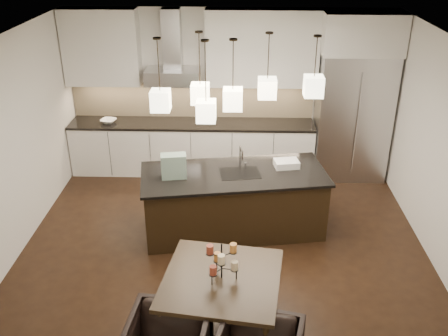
{
  "coord_description": "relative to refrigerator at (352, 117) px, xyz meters",
  "views": [
    {
      "loc": [
        0.18,
        -5.62,
        4.02
      ],
      "look_at": [
        0.0,
        0.2,
        1.15
      ],
      "focal_mm": 40.0,
      "sensor_mm": 36.0,
      "label": 1
    }
  ],
  "objects": [
    {
      "name": "floor",
      "position": [
        -2.1,
        -2.38,
        -1.08
      ],
      "size": [
        5.5,
        5.5,
        0.02
      ],
      "primitive_type": "cube",
      "color": "black",
      "rests_on": "ground"
    },
    {
      "name": "ceiling",
      "position": [
        -2.1,
        -2.38,
        1.73
      ],
      "size": [
        5.5,
        5.5,
        0.02
      ],
      "primitive_type": "cube",
      "color": "white",
      "rests_on": "wall_back"
    },
    {
      "name": "wall_back",
      "position": [
        -2.1,
        0.38,
        0.32
      ],
      "size": [
        5.5,
        0.02,
        2.8
      ],
      "primitive_type": "cube",
      "color": "silver",
      "rests_on": "ground"
    },
    {
      "name": "wall_front",
      "position": [
        -2.1,
        -5.14,
        0.32
      ],
      "size": [
        5.5,
        0.02,
        2.8
      ],
      "primitive_type": "cube",
      "color": "silver",
      "rests_on": "ground"
    },
    {
      "name": "wall_left",
      "position": [
        -4.86,
        -2.38,
        0.32
      ],
      "size": [
        0.02,
        5.5,
        2.8
      ],
      "primitive_type": "cube",
      "color": "silver",
      "rests_on": "ground"
    },
    {
      "name": "wall_right",
      "position": [
        0.66,
        -2.38,
        0.32
      ],
      "size": [
        0.02,
        5.5,
        2.8
      ],
      "primitive_type": "cube",
      "color": "silver",
      "rests_on": "ground"
    },
    {
      "name": "refrigerator",
      "position": [
        0.0,
        0.0,
        0.0
      ],
      "size": [
        1.2,
        0.72,
        2.15
      ],
      "primitive_type": "cube",
      "color": "#B7B7BA",
      "rests_on": "floor"
    },
    {
      "name": "fridge_panel",
      "position": [
        0.0,
        0.0,
        1.4
      ],
      "size": [
        1.26,
        0.72,
        0.65
      ],
      "primitive_type": "cube",
      "color": "silver",
      "rests_on": "refrigerator"
    },
    {
      "name": "lower_cabinets",
      "position": [
        -2.73,
        0.05,
        -0.64
      ],
      "size": [
        4.21,
        0.62,
        0.88
      ],
      "primitive_type": "cube",
      "color": "silver",
      "rests_on": "floor"
    },
    {
      "name": "countertop",
      "position": [
        -2.73,
        0.05,
        -0.17
      ],
      "size": [
        4.21,
        0.66,
        0.04
      ],
      "primitive_type": "cube",
      "color": "black",
      "rests_on": "lower_cabinets"
    },
    {
      "name": "backsplash",
      "position": [
        -2.73,
        0.35,
        0.16
      ],
      "size": [
        4.21,
        0.02,
        0.63
      ],
      "primitive_type": "cube",
      "color": "tan",
      "rests_on": "countertop"
    },
    {
      "name": "upper_cab_left",
      "position": [
        -4.2,
        0.19,
        1.1
      ],
      "size": [
        1.25,
        0.35,
        1.25
      ],
      "primitive_type": "cube",
      "color": "silver",
      "rests_on": "wall_back"
    },
    {
      "name": "upper_cab_right",
      "position": [
        -1.55,
        0.19,
        1.1
      ],
      "size": [
        1.85,
        0.35,
        1.25
      ],
      "primitive_type": "cube",
      "color": "silver",
      "rests_on": "wall_back"
    },
    {
      "name": "hood_canopy",
      "position": [
        -3.03,
        0.1,
        0.65
      ],
      "size": [
        0.9,
        0.52,
        0.24
      ],
      "primitive_type": "cube",
      "color": "#B7B7BA",
      "rests_on": "wall_back"
    },
    {
      "name": "hood_chimney",
      "position": [
        -3.03,
        0.21,
        1.24
      ],
      "size": [
        0.3,
        0.28,
        0.96
      ],
      "primitive_type": "cube",
      "color": "#B7B7BA",
      "rests_on": "hood_canopy"
    },
    {
      "name": "fruit_bowl",
      "position": [
        -4.16,
        0.0,
        -0.12
      ],
      "size": [
        0.31,
        0.31,
        0.06
      ],
      "primitive_type": "imported",
      "rotation": [
        0.0,
        0.0,
        -0.2
      ],
      "color": "silver",
      "rests_on": "countertop"
    },
    {
      "name": "island_body",
      "position": [
        -1.97,
        -1.85,
        -0.64
      ],
      "size": [
        2.6,
        1.38,
        0.87
      ],
      "primitive_type": "cube",
      "rotation": [
        0.0,
        0.0,
        0.16
      ],
      "color": "black",
      "rests_on": "floor"
    },
    {
      "name": "island_top",
      "position": [
        -1.97,
        -1.85,
        -0.18
      ],
      "size": [
        2.69,
        1.47,
        0.04
      ],
      "primitive_type": "cube",
      "rotation": [
        0.0,
        0.0,
        0.16
      ],
      "color": "black",
      "rests_on": "island_body"
    },
    {
      "name": "faucet",
      "position": [
        -1.89,
        -1.73,
        0.02
      ],
      "size": [
        0.14,
        0.25,
        0.38
      ],
      "primitive_type": null,
      "rotation": [
        0.0,
        0.0,
        0.16
      ],
      "color": "silver",
      "rests_on": "island_top"
    },
    {
      "name": "tote_bag",
      "position": [
        -2.78,
        -2.0,
        0.0
      ],
      "size": [
        0.36,
        0.23,
        0.34
      ],
      "primitive_type": "cube",
      "rotation": [
        0.0,
        0.0,
        0.16
      ],
      "color": "#164633",
      "rests_on": "island_top"
    },
    {
      "name": "food_container",
      "position": [
        -1.23,
        -1.63,
        -0.11
      ],
      "size": [
        0.37,
        0.29,
        0.1
      ],
      "primitive_type": "cube",
      "rotation": [
        0.0,
        0.0,
        0.16
      ],
      "color": "silver",
      "rests_on": "island_top"
    },
    {
      "name": "dining_table",
      "position": [
        -2.07,
        -3.87,
        -0.72
      ],
      "size": [
        1.35,
        1.35,
        0.72
      ],
      "primitive_type": null,
      "rotation": [
        0.0,
        0.0,
        -0.14
      ],
      "color": "black",
      "rests_on": "floor"
    },
    {
      "name": "candelabra",
      "position": [
        -2.07,
        -3.87,
        -0.15
      ],
      "size": [
        0.39,
        0.39,
        0.42
      ],
      "primitive_type": null,
      "rotation": [
        0.0,
        0.0,
        -0.14
      ],
      "color": "black",
      "rests_on": "dining_table"
    },
    {
      "name": "candle_a",
      "position": [
        -1.94,
        -3.89,
        -0.19
      ],
      "size": [
        0.08,
        0.08,
        0.1
      ],
      "primitive_type": "cylinder",
      "rotation": [
        0.0,
        0.0,
        -0.14
      ],
      "color": "beige",
      "rests_on": "candelabra"
    },
    {
      "name": "candle_b",
      "position": [
        -2.12,
        -3.75,
        -0.19
      ],
      "size": [
        0.08,
        0.08,
        0.1
      ],
      "primitive_type": "cylinder",
      "rotation": [
        0.0,
        0.0,
        -0.14
      ],
      "color": "orange",
      "rests_on": "candelabra"
    },
    {
      "name": "candle_c",
      "position": [
        -2.15,
        -3.97,
        -0.19
      ],
      "size": [
        0.08,
        0.08,
        0.1
      ],
      "primitive_type": "cylinder",
      "rotation": [
        0.0,
        0.0,
        -0.14
      ],
      "color": "#A1412D",
      "rests_on": "candelabra"
    },
    {
      "name": "candle_d",
      "position": [
        -1.96,
        -3.8,
        -0.04
      ],
      "size": [
        0.08,
        0.08,
        0.1
      ],
      "primitive_type": "cylinder",
      "rotation": [
        0.0,
        0.0,
        -0.14
      ],
      "color": "orange",
      "rests_on": "candelabra"
    },
    {
      "name": "candle_e",
      "position": [
        -2.19,
        -3.83,
        -0.04
      ],
      "size": [
        0.08,
        0.08,
        0.1
      ],
      "primitive_type": "cylinder",
      "rotation": [
        0.0,
        0.0,
        -0.14
      ],
      "color": "#A1412D",
      "rests_on": "candelabra"
    },
    {
      "name": "candle_f",
      "position": [
        -2.07,
        -4.0,
        -0.04
      ],
      "size": [
        0.08,
        0.08,
        0.1
      ],
      "primitive_type": "cylinder",
      "rotation": [
        0.0,
        0.0,
        -0.14
      ],
      "color": "beige",
      "rests_on": "candelabra"
    },
    {
      "name": "pendant_a",
      "position": [
        -2.9,
        -2.05,
        0.94
      ],
      "size": [
        0.24,
        0.24,
        0.26
      ],
      "primitive_type": "cube",
      "color": "#F1E9C1",
      "rests_on": "ceiling"
    },
    {
      "name": "pendant_b",
      "position": [
        -2.43,
        -1.65,
        0.91
      ],
      "size": [
        0.24,
        0.24,
        0.26
      ],
      "primitive_type": "cube",
      "color": "#F1E9C1",
      "rests_on": "ceiling"
    },
    {
      "name": "pendant_c",
      "position": [
        -1.99,
        -2.09,
        0.98
      ],
      "size": [
        0.24,
        0.24,
        0.26
      ],
      "primitive_type": "cube",
      "color": "#F1E9C1",
      "rests_on": "ceiling"
    },
    {
      "name": "pendant_d",
      "position": [
        -1.55,
        -1.68,
        1.0
      ],
      "size": [
        0.24,
        0.24,
        0.26
      ],
      "primitive_type": "cube",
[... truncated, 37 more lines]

